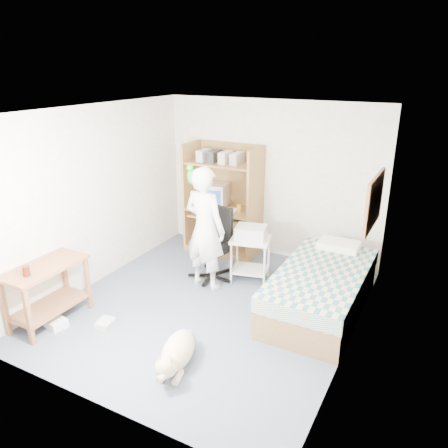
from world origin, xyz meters
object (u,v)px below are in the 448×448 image
at_px(computer_hutch, 224,204).
at_px(printer_cart, 250,252).
at_px(bed, 321,289).
at_px(dog, 176,353).
at_px(side_desk, 47,285).
at_px(office_chair, 214,253).
at_px(person, 205,229).

relative_size(computer_hutch, printer_cart, 2.74).
distance_m(bed, dog, 2.07).
bearing_deg(side_desk, bed, 32.50).
distance_m(side_desk, printer_cart, 2.74).
bearing_deg(office_chair, side_desk, -111.83).
relative_size(computer_hutch, dog, 1.88).
bearing_deg(side_desk, person, 53.90).
bearing_deg(printer_cart, office_chair, -176.34).
relative_size(computer_hutch, bed, 0.89).
bearing_deg(printer_cart, bed, -29.36).
relative_size(bed, dog, 2.11).
height_order(bed, printer_cart, bed).
bearing_deg(bed, printer_cart, 163.94).
relative_size(bed, office_chair, 1.92).
bearing_deg(person, bed, -166.28).
distance_m(bed, person, 1.73).
relative_size(bed, side_desk, 2.02).
bearing_deg(office_chair, computer_hutch, 118.36).
bearing_deg(office_chair, bed, 3.08).
bearing_deg(printer_cart, computer_hutch, 123.86).
bearing_deg(side_desk, computer_hutch, 73.86).
height_order(office_chair, printer_cart, office_chair).
relative_size(computer_hutch, office_chair, 1.71).
bearing_deg(side_desk, printer_cart, 51.55).
height_order(computer_hutch, printer_cart, computer_hutch).
relative_size(person, printer_cart, 2.66).
bearing_deg(printer_cart, dog, -99.47).
xyz_separation_m(side_desk, person, (1.23, 1.68, 0.38)).
height_order(side_desk, person, person).
bearing_deg(bed, office_chair, 174.12).
relative_size(person, dog, 1.82).
height_order(bed, person, person).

